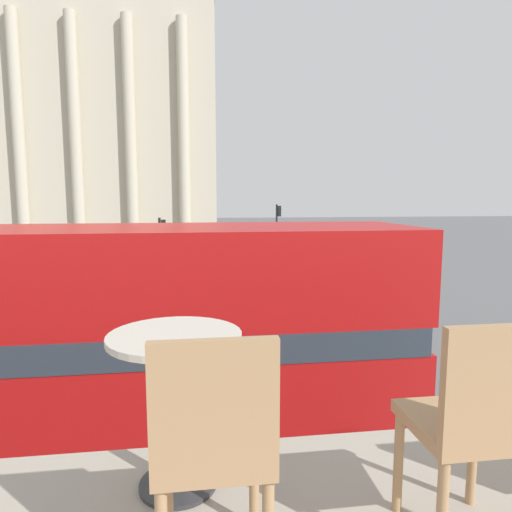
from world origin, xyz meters
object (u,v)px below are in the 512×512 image
Objects in this scene: cafe_chair_1 at (474,421)px; car_white at (174,258)px; traffic_light_near at (406,276)px; traffic_light_mid at (162,244)px; cafe_chair_0 at (213,443)px; plaza_building_left at (71,126)px; cafe_dining_table at (176,376)px; traffic_light_far at (278,226)px; pedestrian_red at (205,261)px; pedestrian_blue at (413,293)px; double_decker_bus at (109,338)px.

car_white is (-2.19, 28.04, -3.11)m from cafe_chair_1.
car_white is (-7.76, 16.25, -1.49)m from traffic_light_near.
cafe_chair_1 is 20.52m from traffic_light_mid.
plaza_building_left is at bearing 100.79° from cafe_chair_0.
cafe_dining_table is at bearing 177.92° from car_white.
pedestrian_red is (-4.95, -4.33, -1.63)m from traffic_light_far.
cafe_chair_1 is 0.51× the size of pedestrian_blue.
plaza_building_left is 24.70m from pedestrian_red.
traffic_light_far is at bearing -119.67° from pedestrian_red.
pedestrian_blue is (1.62, 2.61, -1.15)m from traffic_light_near.
cafe_chair_0 is 0.50× the size of pedestrian_red.
pedestrian_red reaches higher than pedestrian_blue.
plaza_building_left reaches higher than double_decker_bus.
cafe_chair_1 is 24.18m from pedestrian_red.
traffic_light_near is at bearing -61.17° from plaza_building_left.
cafe_dining_table is 44.83m from plaza_building_left.
plaza_building_left reaches higher than car_white.
double_decker_bus reaches higher than traffic_light_mid.
car_white is (-1.09, 27.50, -3.13)m from cafe_dining_table.
pedestrian_blue is at bearing 58.28° from traffic_light_near.
cafe_chair_1 reaches higher than car_white.
plaza_building_left reaches higher than traffic_light_mid.
plaza_building_left is 6.27× the size of car_white.
traffic_light_near is 13.63m from pedestrian_red.
cafe_dining_table is 0.18× the size of traffic_light_far.
traffic_light_mid is (-1.36, 19.78, -1.42)m from cafe_dining_table.
cafe_dining_table is (1.30, -5.54, 1.51)m from double_decker_bus.
pedestrian_red is (2.07, 17.95, -1.25)m from double_decker_bus.
double_decker_bus is at bearing 103.24° from cafe_dining_table.
traffic_light_far is at bearing 78.39° from cafe_dining_table.
cafe_chair_0 reaches higher than car_white.
plaza_building_left is at bearing -29.94° from pedestrian_blue.
pedestrian_red is at bearing 95.16° from cafe_chair_1.
pedestrian_blue is (9.38, -13.64, 0.34)m from car_white.
traffic_light_near is 1.85× the size of pedestrian_blue.
traffic_light_far is at bearing 93.31° from traffic_light_near.
cafe_dining_table is 27.70m from car_white.
cafe_chair_0 reaches higher than traffic_light_mid.
pedestrian_red is at bearing -25.17° from pedestrian_blue.
pedestrian_blue is (8.29, 13.86, -2.78)m from cafe_dining_table.
car_white is (9.66, -15.41, -10.37)m from plaza_building_left.
cafe_chair_0 is 0.96m from cafe_chair_1.
cafe_dining_table is at bearing -101.61° from traffic_light_far.
cafe_dining_table reaches higher than traffic_light_near.
traffic_light_mid is 11.40m from pedestrian_blue.
pedestrian_blue is (8.15, 14.43, -2.77)m from cafe_chair_0.
cafe_chair_1 is 28.30m from car_white.
plaza_building_left is 26.42m from traffic_light_mid.
cafe_chair_0 is at bearing 107.63° from pedestrian_red.
cafe_chair_1 reaches higher than traffic_light_near.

